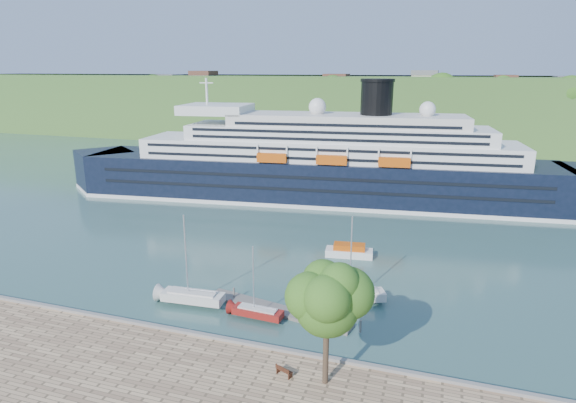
# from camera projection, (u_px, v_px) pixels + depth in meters

# --- Properties ---
(ground) EXTENTS (400.00, 400.00, 0.00)m
(ground) POSITION_uv_depth(u_px,v_px,m) (231.00, 349.00, 47.31)
(ground) COLOR #2C4E4D
(ground) RESTS_ON ground
(far_hillside) EXTENTS (400.00, 50.00, 24.00)m
(far_hillside) POSITION_uv_depth(u_px,v_px,m) (395.00, 110.00, 176.93)
(far_hillside) COLOR #325F26
(far_hillside) RESTS_ON ground
(quay_coping) EXTENTS (220.00, 0.50, 0.30)m
(quay_coping) POSITION_uv_depth(u_px,v_px,m) (229.00, 340.00, 46.82)
(quay_coping) COLOR slate
(quay_coping) RESTS_ON promenade
(cruise_ship) EXTENTS (111.76, 28.98, 24.84)m
(cruise_ship) POSITION_uv_depth(u_px,v_px,m) (317.00, 141.00, 98.14)
(cruise_ship) COLOR black
(cruise_ship) RESTS_ON ground
(park_bench) EXTENTS (1.74, 1.23, 1.03)m
(park_bench) POSITION_uv_depth(u_px,v_px,m) (284.00, 370.00, 41.52)
(park_bench) COLOR #4B2515
(park_bench) RESTS_ON promenade
(promenade_tree) EXTENTS (7.19, 7.19, 11.91)m
(promenade_tree) POSITION_uv_depth(u_px,v_px,m) (327.00, 319.00, 39.15)
(promenade_tree) COLOR #2F5E18
(promenade_tree) RESTS_ON promenade
(floating_pontoon) EXTENTS (17.97, 5.40, 0.40)m
(floating_pontoon) POSITION_uv_depth(u_px,v_px,m) (277.00, 310.00, 54.55)
(floating_pontoon) COLOR slate
(floating_pontoon) RESTS_ON ground
(sailboat_white_near) EXTENTS (8.26, 2.82, 10.49)m
(sailboat_white_near) POSITION_uv_depth(u_px,v_px,m) (191.00, 263.00, 54.67)
(sailboat_white_near) COLOR silver
(sailboat_white_near) RESTS_ON ground
(sailboat_red) EXTENTS (6.35, 2.09, 8.09)m
(sailboat_red) POSITION_uv_depth(u_px,v_px,m) (257.00, 285.00, 51.90)
(sailboat_red) COLOR maroon
(sailboat_red) RESTS_ON ground
(sailboat_white_far) EXTENTS (8.16, 5.38, 10.29)m
(sailboat_white_far) POSITION_uv_depth(u_px,v_px,m) (355.00, 263.00, 54.94)
(sailboat_white_far) COLOR silver
(sailboat_white_far) RESTS_ON ground
(tender_launch) EXTENTS (7.16, 3.23, 1.91)m
(tender_launch) POSITION_uv_depth(u_px,v_px,m) (349.00, 250.00, 70.43)
(tender_launch) COLOR #C84D0B
(tender_launch) RESTS_ON ground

